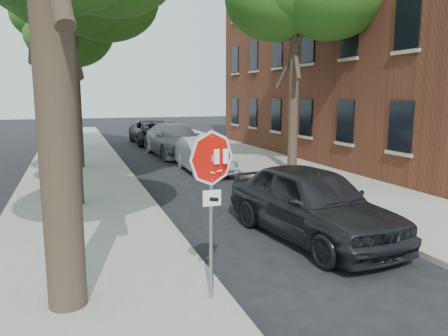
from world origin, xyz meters
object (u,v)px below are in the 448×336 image
(tree_far, at_px, (64,24))
(car_c, at_px, (175,140))
(car_d, at_px, (154,132))
(car_a, at_px, (311,202))
(apartment_building, at_px, (393,12))
(car_b, at_px, (204,155))
(stop_sign, at_px, (212,183))

(tree_far, relative_size, car_c, 1.57)
(car_d, bearing_deg, car_c, -90.11)
(tree_far, bearing_deg, car_d, 21.08)
(car_a, distance_m, car_d, 20.80)
(car_a, bearing_deg, apartment_building, 38.31)
(car_c, bearing_deg, apartment_building, -18.60)
(car_a, bearing_deg, car_c, 82.42)
(apartment_building, xyz_separation_m, car_b, (-11.40, -2.50, -6.92))
(stop_sign, bearing_deg, tree_far, 95.46)
(car_a, xyz_separation_m, car_d, (0.15, 20.80, -0.04))
(apartment_building, relative_size, car_d, 3.51)
(stop_sign, height_order, car_b, stop_sign)
(stop_sign, height_order, tree_far, tree_far)
(car_a, height_order, car_c, car_c)
(stop_sign, xyz_separation_m, tree_far, (-2.02, 21.14, 5.26))
(car_a, relative_size, car_c, 0.83)
(car_b, xyz_separation_m, car_c, (0.00, 5.50, 0.13))
(apartment_building, xyz_separation_m, car_d, (-11.44, 9.15, -6.85))
(apartment_building, xyz_separation_m, stop_sign, (-14.70, -14.03, -5.71))
(car_b, bearing_deg, apartment_building, 12.85)
(apartment_building, distance_m, tree_far, 18.18)
(car_b, distance_m, car_d, 11.65)
(apartment_building, bearing_deg, car_b, -167.64)
(car_a, bearing_deg, stop_sign, -149.48)
(stop_sign, distance_m, car_d, 23.43)
(car_c, bearing_deg, car_b, -93.86)
(car_b, relative_size, car_d, 0.77)
(stop_sign, distance_m, car_c, 17.38)
(apartment_building, relative_size, car_c, 3.40)
(apartment_building, distance_m, stop_sign, 21.10)
(car_d, bearing_deg, car_b, -90.28)
(tree_far, distance_m, car_b, 12.75)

